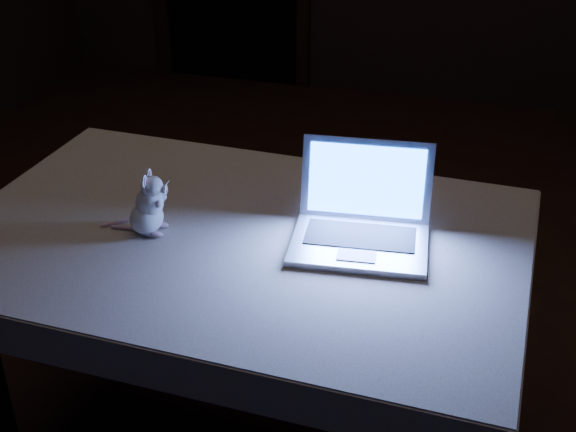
% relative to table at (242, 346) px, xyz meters
% --- Properties ---
extents(floor, '(5.00, 5.00, 0.00)m').
position_rel_table_xyz_m(floor, '(-0.04, 0.64, -0.37)').
color(floor, black).
rests_on(floor, ground).
extents(table, '(1.41, 0.94, 0.74)m').
position_rel_table_xyz_m(table, '(0.00, 0.00, 0.00)').
color(table, black).
rests_on(table, floor).
extents(tablecloth, '(1.63, 1.23, 0.11)m').
position_rel_table_xyz_m(tablecloth, '(-0.02, -0.01, 0.32)').
color(tablecloth, beige).
rests_on(tablecloth, table).
extents(laptop, '(0.37, 0.33, 0.23)m').
position_rel_table_xyz_m(laptop, '(0.32, 0.01, 0.49)').
color(laptop, silver).
rests_on(laptop, tablecloth).
extents(plush_mouse, '(0.15, 0.15, 0.17)m').
position_rel_table_xyz_m(plush_mouse, '(-0.23, -0.06, 0.46)').
color(plush_mouse, silver).
rests_on(plush_mouse, tablecloth).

